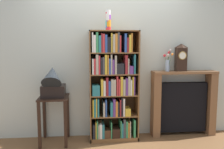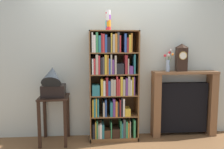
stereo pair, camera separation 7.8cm
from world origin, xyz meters
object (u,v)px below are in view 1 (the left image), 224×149
bookshelf (113,87)px  side_table_left (54,110)px  gramophone (53,82)px  mantel_clock (181,57)px  cup_stack (108,20)px  fireplace_mantel (183,104)px  flower_vase (168,61)px

bookshelf → side_table_left: (-0.91, -0.06, -0.34)m
gramophone → bookshelf: bearing=7.3°
side_table_left → mantel_clock: mantel_clock is taller
side_table_left → cup_stack: bearing=2.4°
gramophone → fireplace_mantel: (2.12, 0.21, -0.43)m
bookshelf → flower_vase: bearing=4.6°
cup_stack → fireplace_mantel: cup_stack is taller
bookshelf → flower_vase: 0.99m
bookshelf → fireplace_mantel: bearing=4.2°
bookshelf → cup_stack: 1.03m
gramophone → mantel_clock: mantel_clock is taller
side_table_left → gramophone: bearing=-90.0°
cup_stack → mantel_clock: 1.33m
fireplace_mantel → side_table_left: bearing=-176.0°
mantel_clock → flower_vase: (-0.22, 0.01, -0.06)m
cup_stack → side_table_left: bearing=-177.6°
bookshelf → flower_vase: (0.91, 0.07, 0.39)m
gramophone → flower_vase: flower_vase is taller
flower_vase → gramophone: bearing=-174.0°
side_table_left → bookshelf: bearing=3.7°
gramophone → cup_stack: bearing=6.4°
gramophone → fireplace_mantel: bearing=5.6°
bookshelf → flower_vase: size_ratio=4.79×
bookshelf → mantel_clock: size_ratio=3.88×
bookshelf → cup_stack: cup_stack is taller
bookshelf → fireplace_mantel: size_ratio=1.60×
cup_stack → mantel_clock: size_ratio=0.68×
fireplace_mantel → mantel_clock: size_ratio=2.43×
side_table_left → fireplace_mantel: size_ratio=0.67×
gramophone → fireplace_mantel: gramophone is taller
bookshelf → fireplace_mantel: 1.25m
gramophone → flower_vase: 1.86m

